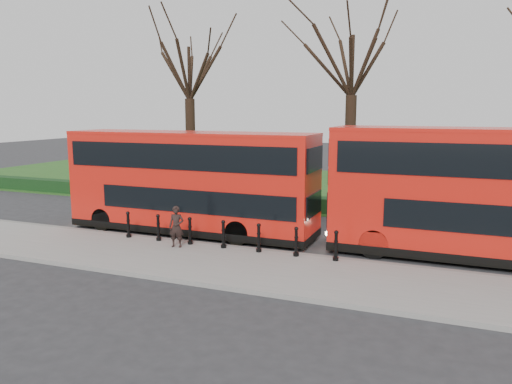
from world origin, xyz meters
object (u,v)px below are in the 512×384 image
at_px(bus_rear, 503,196).
at_px(pedestrian, 176,227).
at_px(bus_lead, 190,183).
at_px(bollard_row, 223,235).

bearing_deg(bus_rear, pedestrian, -165.06).
xyz_separation_m(bus_lead, bus_rear, (11.90, 0.28, 0.15)).
height_order(bus_lead, pedestrian, bus_lead).
relative_size(bus_lead, bus_rear, 0.93).
relative_size(bollard_row, pedestrian, 5.54).
relative_size(bus_rear, pedestrian, 7.45).
bearing_deg(bollard_row, bus_rear, 14.41).
bearing_deg(pedestrian, bus_lead, 95.37).
bearing_deg(bus_rear, bollard_row, -165.59).
xyz_separation_m(bollard_row, pedestrian, (-1.67, -0.54, 0.27)).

